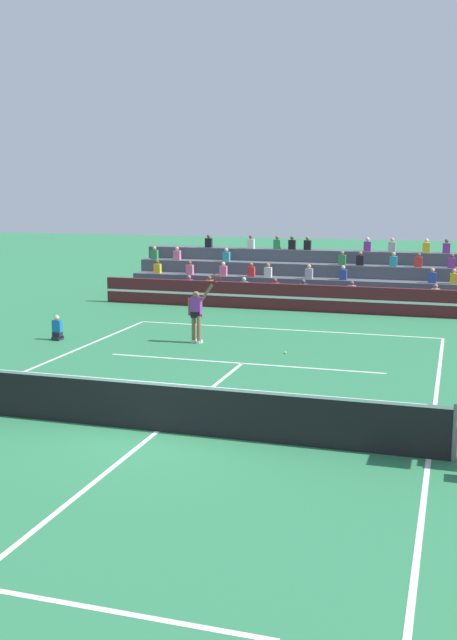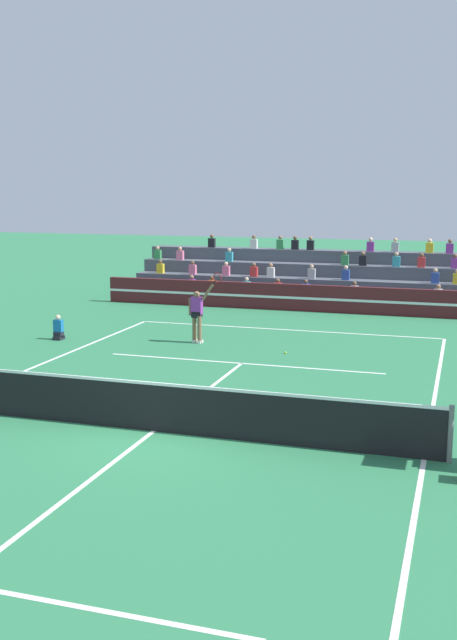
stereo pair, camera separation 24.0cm
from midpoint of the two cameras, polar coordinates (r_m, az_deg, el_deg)
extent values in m
plane|color=#2D7A4C|center=(15.91, -5.28, -8.43)|extent=(120.00, 120.00, 0.00)
cube|color=white|center=(26.92, 4.61, -0.74)|extent=(11.00, 0.10, 0.01)
cube|color=white|center=(14.76, 15.13, -10.23)|extent=(0.10, 23.80, 0.01)
cube|color=white|center=(21.74, 1.33, -3.32)|extent=(8.25, 0.10, 0.01)
cube|color=white|center=(15.90, -5.28, -8.42)|extent=(0.10, 12.85, 0.01)
cylinder|color=slate|center=(14.58, 17.02, -8.31)|extent=(0.10, 0.10, 1.10)
cube|color=black|center=(15.75, -5.31, -6.71)|extent=(11.90, 0.02, 1.00)
cube|color=white|center=(15.61, -5.34, -4.85)|extent=(11.90, 0.04, 0.06)
cube|color=#51191E|center=(30.94, 6.42, 1.67)|extent=(18.00, 0.24, 1.10)
cube|color=white|center=(30.81, 6.37, 1.64)|extent=(18.00, 0.02, 0.10)
cube|color=#4C515B|center=(32.21, 6.85, 1.50)|extent=(17.17, 0.95, 0.55)
cube|color=red|center=(32.32, 3.98, 2.46)|extent=(0.32, 0.22, 0.44)
sphere|color=brown|center=(32.28, 3.98, 3.02)|extent=(0.18, 0.18, 0.18)
cube|color=#B2B2B7|center=(31.71, 9.78, 2.19)|extent=(0.32, 0.22, 0.44)
sphere|color=brown|center=(31.67, 9.80, 2.77)|extent=(0.18, 0.18, 0.18)
cube|color=silver|center=(31.44, 15.89, 1.88)|extent=(0.32, 0.22, 0.44)
sphere|color=#9E7051|center=(31.39, 15.92, 2.46)|extent=(0.18, 0.18, 0.18)
cube|color=purple|center=(33.46, -2.60, 2.74)|extent=(0.32, 0.22, 0.44)
sphere|color=#9E7051|center=(33.42, -2.61, 3.28)|extent=(0.18, 0.18, 0.18)
cube|color=orange|center=(33.15, -1.05, 2.67)|extent=(0.32, 0.22, 0.44)
sphere|color=brown|center=(33.11, -1.05, 3.22)|extent=(0.18, 0.18, 0.18)
cube|color=#2D4CA5|center=(32.05, 6.12, 2.36)|extent=(0.32, 0.22, 0.44)
sphere|color=brown|center=(32.01, 6.13, 2.93)|extent=(0.18, 0.18, 0.18)
cube|color=teal|center=(32.67, 1.60, 2.56)|extent=(0.32, 0.22, 0.44)
sphere|color=beige|center=(32.63, 1.60, 3.12)|extent=(0.18, 0.18, 0.18)
cube|color=#4C515B|center=(33.10, 7.17, 2.20)|extent=(17.17, 0.95, 1.10)
cube|color=#B2B2B7|center=(32.90, 6.56, 3.52)|extent=(0.32, 0.22, 0.44)
sphere|color=tan|center=(32.87, 6.57, 4.07)|extent=(0.18, 0.18, 0.18)
cube|color=silver|center=(33.30, 3.45, 3.65)|extent=(0.32, 0.22, 0.44)
sphere|color=#9E7051|center=(33.27, 3.45, 4.19)|extent=(0.18, 0.18, 0.18)
cube|color=yellow|center=(34.97, -5.01, 3.93)|extent=(0.32, 0.22, 0.44)
sphere|color=brown|center=(34.94, -5.02, 4.45)|extent=(0.18, 0.18, 0.18)
cube|color=red|center=(33.50, 2.15, 3.69)|extent=(0.32, 0.22, 0.44)
sphere|color=brown|center=(33.47, 2.16, 4.24)|extent=(0.18, 0.18, 0.18)
cube|color=yellow|center=(32.30, 17.21, 3.01)|extent=(0.32, 0.22, 0.44)
sphere|color=tan|center=(32.26, 17.24, 3.58)|extent=(0.18, 0.18, 0.18)
cube|color=#2D4CA5|center=(32.31, 15.68, 3.09)|extent=(0.32, 0.22, 0.44)
sphere|color=tan|center=(32.28, 15.70, 3.66)|extent=(0.18, 0.18, 0.18)
cube|color=pink|center=(34.39, -2.55, 3.86)|extent=(0.32, 0.22, 0.44)
sphere|color=brown|center=(34.36, -2.55, 4.39)|extent=(0.18, 0.18, 0.18)
cube|color=#2D4CA5|center=(32.65, 9.13, 3.41)|extent=(0.32, 0.22, 0.44)
sphere|color=beige|center=(32.61, 9.15, 3.97)|extent=(0.18, 0.18, 0.18)
cube|color=pink|center=(33.87, 0.02, 3.77)|extent=(0.32, 0.22, 0.44)
sphere|color=beige|center=(33.84, 0.02, 4.31)|extent=(0.18, 0.18, 0.18)
cube|color=#4C515B|center=(33.99, 7.48, 2.87)|extent=(17.17, 0.95, 1.65)
cube|color=pink|center=(35.56, -3.51, 4.94)|extent=(0.32, 0.22, 0.44)
sphere|color=tan|center=(35.54, -3.52, 5.46)|extent=(0.18, 0.18, 0.18)
cube|color=purple|center=(33.18, 17.06, 4.15)|extent=(0.32, 0.22, 0.44)
sphere|color=brown|center=(33.16, 17.09, 4.70)|extent=(0.18, 0.18, 0.18)
cube|color=#338C4C|center=(35.99, -5.22, 4.98)|extent=(0.32, 0.22, 0.44)
sphere|color=tan|center=(35.97, -5.23, 5.49)|extent=(0.18, 0.18, 0.18)
cube|color=teal|center=(33.30, 12.87, 4.36)|extent=(0.32, 0.22, 0.44)
sphere|color=tan|center=(33.27, 12.89, 4.91)|extent=(0.18, 0.18, 0.18)
cube|color=teal|center=(34.76, 0.26, 4.84)|extent=(0.32, 0.22, 0.44)
sphere|color=beige|center=(34.73, 0.26, 5.37)|extent=(0.18, 0.18, 0.18)
cube|color=#338C4C|center=(33.56, 9.06, 4.53)|extent=(0.32, 0.22, 0.44)
sphere|color=#9E7051|center=(33.53, 9.08, 5.08)|extent=(0.18, 0.18, 0.18)
cube|color=red|center=(33.23, 14.68, 4.27)|extent=(0.32, 0.22, 0.44)
sphere|color=brown|center=(33.20, 14.71, 4.82)|extent=(0.18, 0.18, 0.18)
cube|color=black|center=(33.45, 10.41, 4.47)|extent=(0.32, 0.22, 0.44)
sphere|color=#9E7051|center=(33.42, 10.43, 5.02)|extent=(0.18, 0.18, 0.18)
cube|color=#4C515B|center=(34.89, 7.77, 3.50)|extent=(17.17, 0.95, 2.20)
cube|color=#338C4C|center=(35.05, 4.16, 5.76)|extent=(0.32, 0.22, 0.44)
sphere|color=brown|center=(35.03, 4.17, 6.29)|extent=(0.18, 0.18, 0.18)
cube|color=yellow|center=(34.11, 15.26, 5.32)|extent=(0.32, 0.22, 0.44)
sphere|color=beige|center=(34.09, 15.29, 5.85)|extent=(0.18, 0.18, 0.18)
cube|color=black|center=(34.74, 6.46, 5.69)|extent=(0.32, 0.22, 0.44)
sphere|color=#9E7051|center=(34.72, 6.47, 6.21)|extent=(0.18, 0.18, 0.18)
cube|color=black|center=(34.89, 5.29, 5.73)|extent=(0.32, 0.22, 0.44)
sphere|color=brown|center=(34.87, 5.30, 6.25)|extent=(0.18, 0.18, 0.18)
cube|color=purple|center=(34.32, 10.96, 5.52)|extent=(0.32, 0.22, 0.44)
sphere|color=beige|center=(34.29, 10.98, 6.05)|extent=(0.18, 0.18, 0.18)
cube|color=#B2B2B7|center=(34.21, 12.78, 5.44)|extent=(0.32, 0.22, 0.44)
sphere|color=tan|center=(34.18, 12.80, 5.97)|extent=(0.18, 0.18, 0.18)
cube|color=silver|center=(35.37, 2.14, 5.82)|extent=(0.32, 0.22, 0.44)
sphere|color=brown|center=(35.34, 2.15, 6.34)|extent=(0.18, 0.18, 0.18)
cube|color=purple|center=(34.09, 16.70, 5.25)|extent=(0.32, 0.22, 0.44)
sphere|color=brown|center=(34.06, 16.73, 5.78)|extent=(0.18, 0.18, 0.18)
cube|color=black|center=(35.98, -1.09, 5.90)|extent=(0.32, 0.22, 0.44)
sphere|color=brown|center=(35.96, -1.09, 6.41)|extent=(0.18, 0.18, 0.18)
cube|color=black|center=(25.71, -12.54, -1.33)|extent=(0.28, 0.36, 0.12)
cube|color=black|center=(25.69, -12.55, -1.07)|extent=(0.28, 0.24, 0.18)
cube|color=#1966B2|center=(25.64, -12.58, -0.43)|extent=(0.30, 0.18, 0.40)
sphere|color=beige|center=(25.58, -12.60, 0.20)|extent=(0.17, 0.17, 0.17)
cylinder|color=brown|center=(24.60, -2.33, -0.68)|extent=(0.14, 0.14, 0.90)
cylinder|color=brown|center=(24.44, -1.94, -0.75)|extent=(0.14, 0.14, 0.90)
cube|color=black|center=(24.46, -2.15, 0.42)|extent=(0.33, 0.22, 0.20)
cube|color=purple|center=(24.41, -2.15, 1.12)|extent=(0.37, 0.23, 0.56)
sphere|color=brown|center=(24.35, -2.16, 1.95)|extent=(0.22, 0.22, 0.22)
cube|color=white|center=(24.72, -2.29, -1.59)|extent=(0.14, 0.27, 0.09)
cube|color=white|center=(24.56, -1.90, -1.66)|extent=(0.14, 0.27, 0.09)
cylinder|color=brown|center=(24.51, -2.66, 1.01)|extent=(0.09, 0.09, 0.56)
cylinder|color=brown|center=(24.18, -1.31, 2.15)|extent=(0.43, 0.12, 0.54)
cylinder|color=black|center=(24.05, -0.80, 2.89)|extent=(0.16, 0.04, 0.20)
torus|color=#B21E1E|center=(24.00, -0.58, 3.23)|extent=(0.43, 0.06, 0.43)
sphere|color=#C6DB33|center=(23.05, 4.66, -2.50)|extent=(0.07, 0.07, 0.07)
camera|label=1|loc=(0.12, -89.69, 0.05)|focal=42.00mm
camera|label=2|loc=(0.12, 90.31, -0.05)|focal=42.00mm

